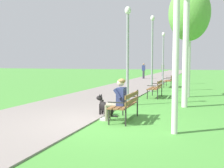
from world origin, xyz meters
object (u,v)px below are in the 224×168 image
object	(u,v)px
birch_tree_third	(189,14)
park_bench_near	(126,103)
dog_black	(106,108)
lamp_post_near	(128,55)
person_seated_on_near_bench	(118,98)
pedestrian_further_distant	(163,70)
pedestrian_distant	(144,71)
park_bench_mid	(156,87)
park_bench_far	(169,80)
lamp_post_far	(163,58)
lamp_post_mid	(152,53)

from	to	relation	value
birch_tree_third	park_bench_near	bearing A→B (deg)	-103.50
dog_black	lamp_post_near	xyz separation A→B (m)	(0.11, 2.27, 1.76)
park_bench_near	person_seated_on_near_bench	world-z (taller)	person_seated_on_near_bench
birch_tree_third	pedestrian_further_distant	world-z (taller)	birch_tree_third
pedestrian_distant	park_bench_mid	bearing A→B (deg)	-75.90
dog_black	park_bench_far	bearing A→B (deg)	85.60
park_bench_mid	lamp_post_far	size ratio (longest dim) A/B	0.37
park_bench_near	park_bench_mid	size ratio (longest dim) A/B	1.00
pedestrian_further_distant	park_bench_mid	bearing A→B (deg)	-83.24
park_bench_near	lamp_post_near	bearing A→B (deg)	104.37
birch_tree_third	pedestrian_distant	xyz separation A→B (m)	(-5.08, 13.73, -3.22)
park_bench_mid	lamp_post_mid	size ratio (longest dim) A/B	0.34
person_seated_on_near_bench	lamp_post_far	distance (m)	13.50
person_seated_on_near_bench	lamp_post_mid	size ratio (longest dim) A/B	0.28
lamp_post_near	pedestrian_distant	distance (m)	17.44
park_bench_near	pedestrian_distant	xyz separation A→B (m)	(-3.60, 19.86, 0.33)
park_bench_mid	birch_tree_third	world-z (taller)	birch_tree_third
park_bench_mid	lamp_post_near	world-z (taller)	lamp_post_near
park_bench_mid	pedestrian_distant	xyz separation A→B (m)	(-3.62, 14.40, 0.33)
park_bench_near	lamp_post_mid	bearing A→B (deg)	94.64
park_bench_far	birch_tree_third	size ratio (longest dim) A/B	0.28
park_bench_near	person_seated_on_near_bench	bearing A→B (deg)	-142.38
park_bench_far	lamp_post_far	world-z (taller)	lamp_post_far
pedestrian_further_distant	lamp_post_near	bearing A→B (deg)	-85.77
lamp_post_mid	pedestrian_distant	bearing A→B (deg)	104.00
lamp_post_near	birch_tree_third	xyz separation A→B (m)	(2.17, 3.43, 2.05)
person_seated_on_near_bench	pedestrian_distant	xyz separation A→B (m)	(-3.40, 20.02, 0.16)
park_bench_far	dog_black	bearing A→B (deg)	-94.40
lamp_post_near	pedestrian_distant	size ratio (longest dim) A/B	2.36
pedestrian_distant	pedestrian_further_distant	bearing A→B (deg)	78.82
park_bench_far	dog_black	xyz separation A→B (m)	(-0.83, -10.79, -0.25)
park_bench_near	park_bench_mid	xyz separation A→B (m)	(0.01, 5.46, 0.00)
park_bench_mid	pedestrian_further_distant	size ratio (longest dim) A/B	0.91
park_bench_mid	dog_black	world-z (taller)	park_bench_mid
dog_black	lamp_post_mid	xyz separation A→B (m)	(0.15, 7.59, 2.04)
park_bench_mid	lamp_post_mid	distance (m)	3.20
lamp_post_near	dog_black	bearing A→B (deg)	-92.72
person_seated_on_near_bench	birch_tree_third	xyz separation A→B (m)	(1.68, 6.29, 3.38)
dog_black	lamp_post_mid	world-z (taller)	lamp_post_mid
park_bench_far	person_seated_on_near_bench	world-z (taller)	person_seated_on_near_bench
park_bench_far	lamp_post_far	size ratio (longest dim) A/B	0.37
dog_black	pedestrian_distant	bearing A→B (deg)	98.21
park_bench_mid	pedestrian_distant	world-z (taller)	pedestrian_distant
park_bench_far	pedestrian_further_distant	size ratio (longest dim) A/B	0.91
lamp_post_far	birch_tree_third	distance (m)	7.70
lamp_post_mid	pedestrian_distant	xyz separation A→B (m)	(-2.95, 11.83, -1.45)
park_bench_mid	lamp_post_far	distance (m)	7.98
park_bench_far	pedestrian_distant	distance (m)	9.37
person_seated_on_near_bench	park_bench_far	bearing A→B (deg)	88.81
park_bench_far	lamp_post_near	size ratio (longest dim) A/B	0.39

